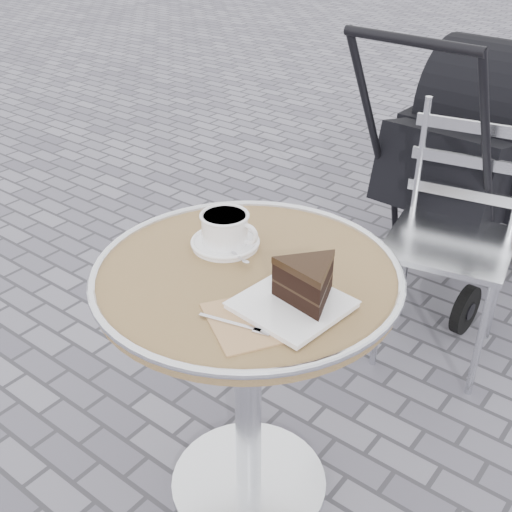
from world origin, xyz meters
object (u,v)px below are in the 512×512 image
Objects in this scene: bistro_chair at (460,207)px; baby_stroller at (472,164)px; cafe_table at (248,329)px; cake_plate_set at (303,287)px; cappuccino_set at (226,232)px.

baby_stroller is at bearing 95.51° from bistro_chair.
cafe_table is 0.28m from cake_plate_set.
bistro_chair is (0.24, 0.92, -0.22)m from cappuccino_set.
cappuccino_set is (-0.11, 0.06, 0.20)m from cafe_table.
cappuccino_set is at bearing -91.41° from baby_stroller.
baby_stroller is at bearing 75.75° from cappuccino_set.
cappuccino_set is 1.44m from baby_stroller.
cappuccino_set is 0.17× the size of baby_stroller.
cake_plate_set is at bearing -12.01° from cafe_table.
bistro_chair is at bearing -70.76° from baby_stroller.
bistro_chair is (0.13, 0.98, -0.02)m from cafe_table.
cafe_table is 0.24m from cappuccino_set.
baby_stroller reaches higher than cafe_table.
baby_stroller reaches higher than cappuccino_set.
baby_stroller is (-0.15, 0.49, -0.05)m from bistro_chair.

